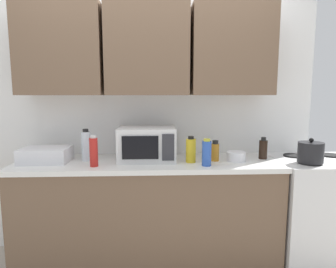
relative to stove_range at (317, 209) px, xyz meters
name	(u,v)px	position (x,y,z in m)	size (l,w,h in m)	color
wall_back_with_cabinets	(148,81)	(-1.48, 0.25, 1.12)	(3.07, 0.38, 2.60)	white
counter_run	(148,211)	(-1.48, 0.02, 0.00)	(2.20, 0.63, 0.90)	brown
stove_range	(317,209)	(0.00, 0.00, 0.00)	(0.76, 0.64, 0.91)	silver
kettle	(311,152)	(-0.17, -0.14, 0.54)	(0.20, 0.20, 0.20)	black
microwave	(147,144)	(-1.49, 0.06, 0.59)	(0.48, 0.37, 0.28)	silver
dish_rack	(46,155)	(-2.33, 0.02, 0.51)	(0.38, 0.30, 0.12)	silver
bottle_amber_vinegar	(215,151)	(-0.92, -0.01, 0.53)	(0.06, 0.06, 0.18)	#AD701E
bottle_soy_dark	(263,149)	(-0.49, 0.05, 0.53)	(0.07, 0.07, 0.19)	black
bottle_red_sauce	(94,151)	(-1.90, -0.15, 0.57)	(0.06, 0.06, 0.25)	red
bottle_clear_tall	(86,146)	(-2.00, 0.05, 0.58)	(0.08, 0.08, 0.27)	silver
bottle_blue_cleaner	(207,153)	(-1.02, -0.17, 0.55)	(0.07, 0.07, 0.22)	#2D56B7
bottle_yellow_mustard	(191,150)	(-1.13, -0.05, 0.55)	(0.08, 0.08, 0.22)	gold
bowl_ceramic_small	(236,156)	(-0.74, -0.02, 0.49)	(0.16, 0.16, 0.08)	silver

